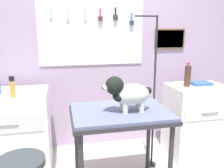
% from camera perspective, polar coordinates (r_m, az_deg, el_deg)
% --- Properties ---
extents(rear_wall_panel, '(4.00, 0.11, 2.30)m').
position_cam_1_polar(rear_wall_panel, '(3.17, -1.75, 5.73)').
color(rear_wall_panel, '#B99FBE').
rests_on(rear_wall_panel, ground).
extents(grooming_table, '(0.91, 0.67, 0.83)m').
position_cam_1_polar(grooming_table, '(2.26, 1.96, -8.34)').
color(grooming_table, '#2D2D33').
rests_on(grooming_table, ground).
extents(grooming_arm, '(0.29, 0.11, 1.70)m').
position_cam_1_polar(grooming_arm, '(2.70, 9.75, -3.75)').
color(grooming_arm, '#2D2D33').
rests_on(grooming_arm, ground).
extents(dog, '(0.46, 0.22, 0.33)m').
position_cam_1_polar(dog, '(2.13, 3.52, -2.10)').
color(dog, silver).
rests_on(dog, grooming_table).
extents(counter_left, '(0.80, 0.58, 0.91)m').
position_cam_1_polar(counter_left, '(2.90, -22.62, -10.52)').
color(counter_left, white).
rests_on(counter_left, ground).
extents(cabinet_right, '(0.68, 0.54, 0.89)m').
position_cam_1_polar(cabinet_right, '(3.21, 19.22, -8.14)').
color(cabinet_right, white).
rests_on(cabinet_right, ground).
extents(conditioner_bottle, '(0.05, 0.05, 0.21)m').
position_cam_1_polar(conditioner_bottle, '(2.51, -22.57, -1.01)').
color(conditioner_bottle, gold).
rests_on(conditioner_bottle, counter_left).
extents(soda_bottle, '(0.08, 0.08, 0.28)m').
position_cam_1_polar(soda_bottle, '(2.98, 17.52, 1.97)').
color(soda_bottle, '#4B2F20').
rests_on(soda_bottle, cabinet_right).
extents(supply_tray, '(0.24, 0.18, 0.04)m').
position_cam_1_polar(supply_tray, '(3.14, 20.33, 0.15)').
color(supply_tray, '#3661BC').
rests_on(supply_tray, cabinet_right).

